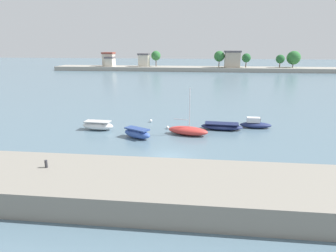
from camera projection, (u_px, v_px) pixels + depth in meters
ground_plane at (169, 157)px, 30.00m from camera, size 400.00×400.00×0.00m
seawall_embankment at (157, 188)px, 21.62m from camera, size 97.62×7.36×1.88m
mooring_bollard at (46, 164)px, 22.81m from camera, size 0.22×0.22×0.61m
moored_boat_0 at (98, 126)px, 39.41m from camera, size 4.38×1.97×1.20m
moored_boat_1 at (137, 133)px, 35.98m from camera, size 4.11×3.16×1.23m
moored_boat_2 at (188, 131)px, 37.18m from camera, size 5.43×3.00×5.99m
moored_boat_3 at (222, 126)px, 39.53m from camera, size 5.68×2.32×0.89m
moored_boat_4 at (255, 124)px, 40.33m from camera, size 4.29×1.72×1.45m
mooring_buoy_1 at (168, 127)px, 39.86m from camera, size 0.41×0.41×0.41m
mooring_buoy_2 at (151, 121)px, 43.26m from camera, size 0.42×0.42×0.42m
distant_shoreline at (196, 66)px, 123.36m from camera, size 118.87×10.67×8.36m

